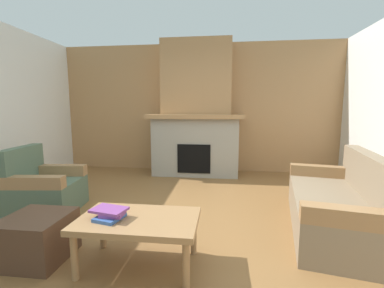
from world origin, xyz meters
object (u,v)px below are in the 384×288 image
couch (340,205)px  ottoman (37,238)px  armchair (44,189)px  coffee_table (138,224)px  fireplace (196,117)px

couch → ottoman: bearing=-162.6°
armchair → coffee_table: (1.62, -1.01, 0.08)m
couch → armchair: size_ratio=2.27×
couch → ottoman: (-2.90, -0.91, -0.09)m
couch → armchair: 3.60m
armchair → fireplace: bearing=52.0°
fireplace → armchair: fireplace is taller
couch → armchair: same height
coffee_table → ottoman: bearing=-179.2°
ottoman → couch: bearing=17.4°
fireplace → ottoman: bearing=-108.0°
fireplace → coffee_table: bearing=-92.4°
fireplace → ottoman: 3.58m
armchair → coffee_table: size_ratio=0.85×
fireplace → armchair: size_ratio=3.18×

